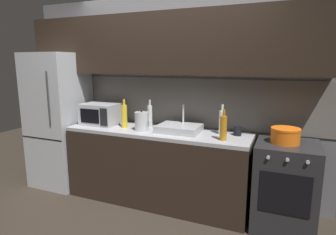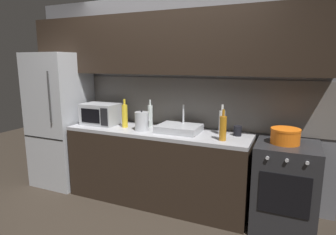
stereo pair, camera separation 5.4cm
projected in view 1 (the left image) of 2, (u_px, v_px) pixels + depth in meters
back_wall at (166, 74)px, 3.51m from camera, size 3.95×0.44×2.50m
counter_run at (157, 166)px, 3.45m from camera, size 2.21×0.60×0.90m
refrigerator at (59, 120)px, 3.93m from camera, size 0.68×0.69×1.81m
oven_range at (285, 186)px, 2.90m from camera, size 0.60×0.62×0.90m
microwave at (101, 114)px, 3.66m from camera, size 0.46×0.35×0.27m
sink_basin at (179, 128)px, 3.28m from camera, size 0.48×0.38×0.30m
kettle at (142, 121)px, 3.33m from camera, size 0.20×0.16×0.24m
wine_bottle_clear at (150, 116)px, 3.50m from camera, size 0.06×0.06×0.34m
wine_bottle_amber at (223, 128)px, 2.91m from camera, size 0.07×0.07×0.32m
wine_bottle_yellow at (124, 116)px, 3.48m from camera, size 0.07×0.07×0.35m
wine_bottle_white at (222, 122)px, 3.15m from camera, size 0.07×0.07×0.34m
mug_dark at (238, 131)px, 3.11m from camera, size 0.09×0.09×0.11m
cooking_pot at (285, 136)px, 2.81m from camera, size 0.28×0.28×0.15m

